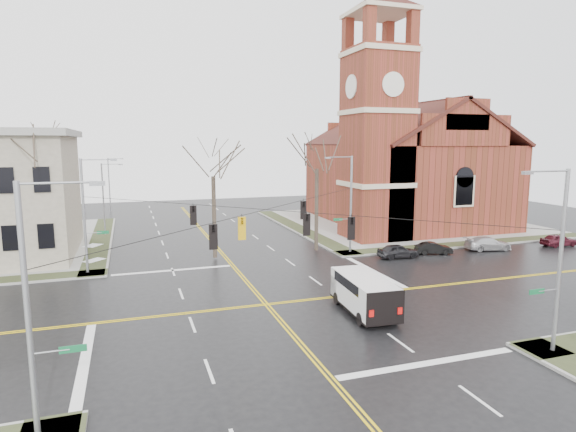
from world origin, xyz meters
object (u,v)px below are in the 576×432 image
object	(u,v)px
parked_car_b	(434,248)
tree_nw_far	(42,157)
church	(400,158)
parked_car_c	(488,244)
tree_ne	(317,163)
cargo_van	(363,291)
streetlight_north_a	(105,196)
tree_nw_near	(213,171)
signal_pole_ne	(349,201)
parked_car_d	(558,240)
signal_pole_sw	(33,307)
signal_pole_nw	(86,212)
streetlight_north_b	(110,182)
parked_car_a	(398,251)
signal_pole_se	(558,256)

from	to	relation	value
parked_car_b	tree_nw_far	distance (m)	34.63
church	parked_car_c	world-z (taller)	church
tree_ne	cargo_van	bearing A→B (deg)	-101.97
parked_car_b	streetlight_north_a	bearing A→B (deg)	72.26
tree_nw_far	tree_nw_near	xyz separation A→B (m)	(13.41, -0.15, -1.29)
signal_pole_ne	parked_car_d	size ratio (longest dim) A/B	2.44
signal_pole_sw	cargo_van	bearing A→B (deg)	26.69
parked_car_b	parked_car_d	distance (m)	14.11
parked_car_b	parked_car_d	bearing A→B (deg)	-78.62
signal_pole_sw	tree_ne	bearing A→B (deg)	50.92
tree_nw_near	tree_ne	size ratio (longest dim) A/B	0.94
signal_pole_nw	signal_pole_sw	distance (m)	23.00
streetlight_north_b	church	bearing A→B (deg)	-33.25
parked_car_d	tree_nw_near	bearing A→B (deg)	82.62
parked_car_d	signal_pole_sw	bearing A→B (deg)	115.45
signal_pole_ne	signal_pole_nw	world-z (taller)	same
parked_car_c	tree_nw_far	world-z (taller)	tree_nw_far
signal_pole_nw	parked_car_c	bearing A→B (deg)	-4.79
parked_car_b	tree_nw_near	distance (m)	21.60
parked_car_a	parked_car_b	world-z (taller)	parked_car_a
church	streetlight_north_a	world-z (taller)	church
church	signal_pole_ne	size ratio (longest dim) A/B	3.06
signal_pole_se	cargo_van	distance (m)	10.92
parked_car_c	tree_ne	xyz separation A→B (m)	(-16.09, 4.72, 7.80)
tree_ne	signal_pole_ne	bearing A→B (deg)	-33.16
signal_pole_sw	parked_car_b	bearing A→B (deg)	33.88
signal_pole_nw	parked_car_d	size ratio (longest dim) A/B	2.44
parked_car_d	tree_nw_near	xyz separation A→B (m)	(-33.86, 5.57, 7.28)
signal_pole_sw	parked_car_a	world-z (taller)	signal_pole_sw
parked_car_c	tree_ne	world-z (taller)	tree_ne
cargo_van	parked_car_c	xyz separation A→B (m)	(19.55, 11.63, -0.68)
church	signal_pole_nw	bearing A→B (deg)	-159.79
streetlight_north_b	parked_car_c	bearing A→B (deg)	-48.10
signal_pole_sw	parked_car_c	world-z (taller)	signal_pole_sw
signal_pole_se	signal_pole_sw	distance (m)	22.64
signal_pole_nw	tree_nw_near	xyz separation A→B (m)	(10.32, 1.77, 2.96)
signal_pole_sw	streetlight_north_a	distance (m)	39.51
streetlight_north_b	parked_car_b	size ratio (longest dim) A/B	2.36
parked_car_c	parked_car_a	bearing A→B (deg)	100.37
parked_car_d	streetlight_north_a	bearing A→B (deg)	66.95
signal_pole_se	tree_ne	xyz separation A→B (m)	(-2.59, 24.69, 3.50)
signal_pole_ne	cargo_van	xyz separation A→B (m)	(-6.06, -14.66, -3.62)
signal_pole_nw	streetlight_north_a	xyz separation A→B (m)	(0.67, 16.50, -0.48)
signal_pole_ne	cargo_van	world-z (taller)	signal_pole_ne
signal_pole_sw	streetlight_north_b	world-z (taller)	signal_pole_sw
streetlight_north_b	parked_car_c	distance (m)	53.25
signal_pole_sw	tree_nw_far	distance (m)	25.48
signal_pole_ne	parked_car_a	distance (m)	6.33
signal_pole_se	tree_nw_near	world-z (taller)	tree_nw_near
parked_car_a	tree_nw_near	world-z (taller)	tree_nw_near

